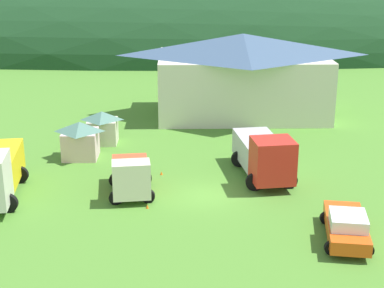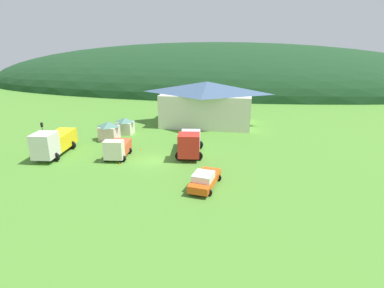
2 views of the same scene
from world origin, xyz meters
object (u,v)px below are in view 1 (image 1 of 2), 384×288
at_px(play_shed_pink, 80,139).
at_px(traffic_cone_near_pickup, 147,208).
at_px(traffic_cone_mid_row, 161,175).
at_px(play_shed_cream, 102,127).
at_px(light_truck_cream, 131,176).
at_px(depot_building, 242,73).
at_px(crane_truck_red, 264,155).
at_px(service_pickup_orange, 346,226).

xyz_separation_m(play_shed_pink, traffic_cone_near_pickup, (5.20, -8.84, -1.38)).
bearing_deg(play_shed_pink, traffic_cone_mid_row, -31.00).
relative_size(play_shed_cream, light_truck_cream, 0.52).
bearing_deg(light_truck_cream, play_shed_pink, -155.11).
xyz_separation_m(depot_building, light_truck_cream, (-8.53, -18.30, -2.52)).
distance_m(play_shed_pink, crane_truck_red, 13.24).
distance_m(light_truck_cream, crane_truck_red, 8.79).
bearing_deg(service_pickup_orange, light_truck_cream, -109.09).
distance_m(play_shed_cream, light_truck_cream, 10.53).
distance_m(depot_building, play_shed_cream, 14.33).
height_order(crane_truck_red, service_pickup_orange, crane_truck_red).
bearing_deg(play_shed_pink, play_shed_cream, 70.83).
bearing_deg(traffic_cone_near_pickup, depot_building, 69.89).
xyz_separation_m(depot_building, crane_truck_red, (-0.12, -15.75, -2.13)).
relative_size(light_truck_cream, crane_truck_red, 0.67).
bearing_deg(crane_truck_red, depot_building, 172.36).
height_order(depot_building, traffic_cone_mid_row, depot_building).
distance_m(depot_building, service_pickup_orange, 24.84).
bearing_deg(depot_building, traffic_cone_near_pickup, -110.11).
height_order(depot_building, light_truck_cream, depot_building).
bearing_deg(light_truck_cream, play_shed_cream, -170.05).
distance_m(service_pickup_orange, traffic_cone_mid_row, 13.58).
xyz_separation_m(crane_truck_red, traffic_cone_mid_row, (-6.68, 0.72, -1.62)).
distance_m(crane_truck_red, traffic_cone_mid_row, 6.91).
distance_m(traffic_cone_near_pickup, traffic_cone_mid_row, 5.36).
bearing_deg(traffic_cone_mid_row, play_shed_cream, 124.50).
height_order(crane_truck_red, traffic_cone_near_pickup, crane_truck_red).
bearing_deg(traffic_cone_mid_row, play_shed_pink, 149.00).
height_order(play_shed_pink, service_pickup_orange, play_shed_pink).
height_order(play_shed_pink, crane_truck_red, crane_truck_red).
relative_size(depot_building, service_pickup_orange, 3.02).
height_order(light_truck_cream, service_pickup_orange, light_truck_cream).
bearing_deg(crane_truck_red, service_pickup_orange, 11.87).
bearing_deg(play_shed_pink, depot_building, 42.29).
height_order(depot_building, play_shed_pink, depot_building).
bearing_deg(traffic_cone_near_pickup, traffic_cone_mid_row, 82.98).
bearing_deg(light_truck_cream, depot_building, 148.56).
distance_m(play_shed_cream, service_pickup_orange, 21.77).
relative_size(depot_building, crane_truck_red, 2.16).
relative_size(play_shed_cream, crane_truck_red, 0.34).
height_order(play_shed_cream, crane_truck_red, crane_truck_red).
xyz_separation_m(service_pickup_orange, traffic_cone_mid_row, (-9.70, 9.46, -0.83)).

